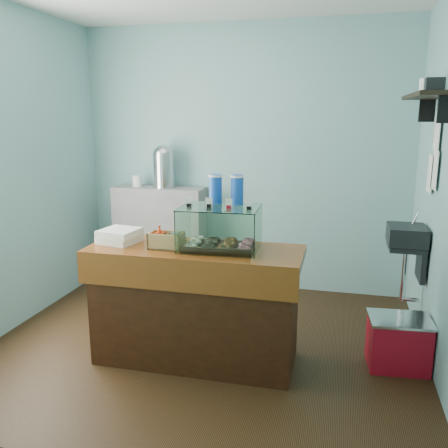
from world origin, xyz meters
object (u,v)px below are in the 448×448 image
(counter, at_px, (195,304))
(display_case, at_px, (222,224))
(coffee_urn, at_px, (164,165))
(red_cooler, at_px, (398,342))

(counter, relative_size, display_case, 2.70)
(display_case, bearing_deg, counter, -163.47)
(display_case, bearing_deg, coffee_urn, 121.77)
(counter, distance_m, red_cooler, 1.55)
(counter, xyz_separation_m, red_cooler, (1.51, 0.25, -0.26))
(counter, xyz_separation_m, display_case, (0.19, 0.07, 0.62))
(counter, height_order, display_case, display_case)
(counter, distance_m, coffee_urn, 1.98)
(red_cooler, bearing_deg, coffee_urn, 145.57)
(coffee_urn, relative_size, red_cooler, 0.97)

